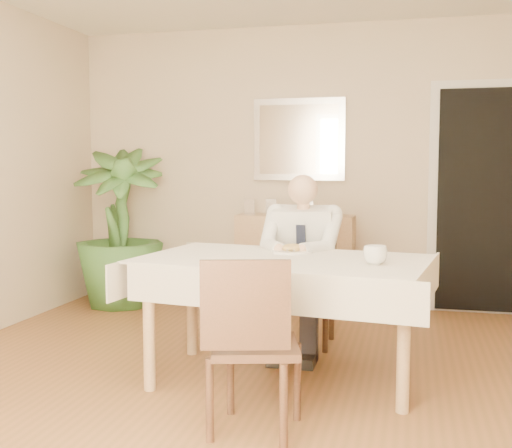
% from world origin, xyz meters
% --- Properties ---
extents(room, '(5.00, 5.02, 2.60)m').
position_xyz_m(room, '(0.00, 0.00, 1.30)').
color(room, brown).
rests_on(room, ground).
extents(doorway, '(0.96, 0.07, 2.10)m').
position_xyz_m(doorway, '(1.55, 2.46, 1.00)').
color(doorway, silver).
rests_on(doorway, ground).
extents(mirror, '(0.86, 0.04, 0.76)m').
position_xyz_m(mirror, '(-0.11, 2.47, 1.55)').
color(mirror, silver).
rests_on(mirror, room).
extents(dining_table, '(1.85, 1.25, 0.75)m').
position_xyz_m(dining_table, '(0.18, 0.30, 0.67)').
color(dining_table, tan).
rests_on(dining_table, ground).
extents(chair_far, '(0.43, 0.43, 0.87)m').
position_xyz_m(chair_far, '(0.18, 1.18, 0.49)').
color(chair_far, '#402216').
rests_on(chair_far, ground).
extents(chair_near, '(0.51, 0.52, 0.88)m').
position_xyz_m(chair_near, '(0.20, -0.56, 0.49)').
color(chair_near, '#402216').
rests_on(chair_near, ground).
extents(seated_man, '(0.48, 0.72, 1.24)m').
position_xyz_m(seated_man, '(0.18, 0.89, 0.69)').
color(seated_man, white).
rests_on(seated_man, ground).
extents(plate, '(0.26, 0.26, 0.02)m').
position_xyz_m(plate, '(0.19, 0.54, 0.76)').
color(plate, white).
rests_on(plate, dining_table).
extents(food, '(0.14, 0.14, 0.06)m').
position_xyz_m(food, '(0.19, 0.54, 0.78)').
color(food, olive).
rests_on(food, dining_table).
extents(knife, '(0.01, 0.13, 0.01)m').
position_xyz_m(knife, '(0.23, 0.48, 0.78)').
color(knife, silver).
rests_on(knife, dining_table).
extents(fork, '(0.01, 0.13, 0.01)m').
position_xyz_m(fork, '(0.15, 0.48, 0.78)').
color(fork, silver).
rests_on(fork, dining_table).
extents(coffee_mug, '(0.17, 0.17, 0.11)m').
position_xyz_m(coffee_mug, '(0.74, 0.17, 0.81)').
color(coffee_mug, white).
rests_on(coffee_mug, dining_table).
extents(sideboard, '(1.07, 0.37, 0.86)m').
position_xyz_m(sideboard, '(-0.11, 2.32, 0.43)').
color(sideboard, tan).
rests_on(sideboard, ground).
extents(photo_frame_left, '(0.10, 0.02, 0.14)m').
position_xyz_m(photo_frame_left, '(-0.54, 2.32, 0.93)').
color(photo_frame_left, silver).
rests_on(photo_frame_left, sideboard).
extents(photo_frame_center, '(0.10, 0.02, 0.14)m').
position_xyz_m(photo_frame_center, '(-0.35, 2.38, 0.93)').
color(photo_frame_center, silver).
rests_on(photo_frame_center, sideboard).
extents(photo_frame_right, '(0.10, 0.02, 0.14)m').
position_xyz_m(photo_frame_right, '(0.01, 2.33, 0.93)').
color(photo_frame_right, silver).
rests_on(photo_frame_right, sideboard).
extents(potted_palm, '(1.02, 1.02, 1.47)m').
position_xyz_m(potted_palm, '(-1.71, 2.00, 0.74)').
color(potted_palm, '#335C25').
rests_on(potted_palm, ground).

